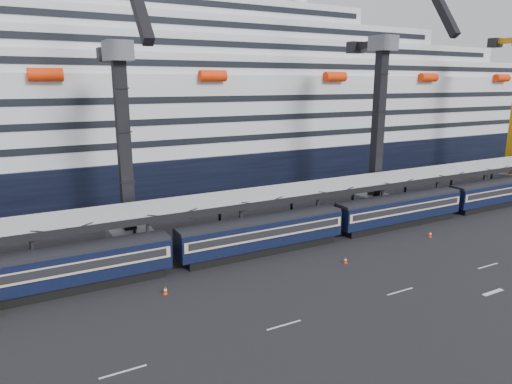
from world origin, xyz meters
The scene contains 10 objects.
ground centered at (0.00, 0.00, 0.00)m, with size 260.00×260.00×0.00m, color black.
lane_markings centered at (8.15, -5.23, 0.01)m, with size 111.00×4.27×0.02m.
train centered at (-4.65, 10.00, 2.20)m, with size 133.05×3.00×4.05m.
canopy centered at (0.00, 14.00, 5.25)m, with size 130.00×6.25×5.53m.
cruise_ship centered at (-1.08, 45.99, 12.34)m, with size 214.09×28.84×34.00m.
crane_dark_near centered at (-20.00, 18.59, 11.93)m, with size 4.50×17.75×35.08m.
crane_dark_mid centered at (15.00, 17.59, 13.36)m, with size 4.50×18.24×39.64m.
traffic_cone_c centered at (-20.29, 5.34, 0.37)m, with size 0.38×0.38×0.76m.
traffic_cone_d centered at (-2.08, 3.38, 0.34)m, with size 0.34×0.34×0.68m.
traffic_cone_e centered at (11.94, 4.92, 0.39)m, with size 0.39×0.39×0.78m.
Camera 1 is at (-30.71, -30.36, 17.84)m, focal length 32.00 mm.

